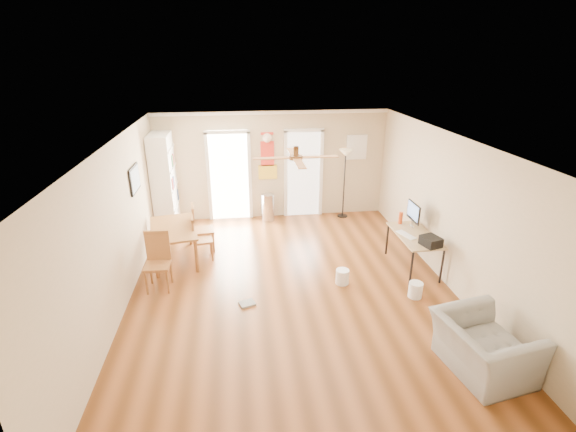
{
  "coord_description": "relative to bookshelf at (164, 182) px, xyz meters",
  "views": [
    {
      "loc": [
        -0.86,
        -6.07,
        3.87
      ],
      "look_at": [
        0.0,
        0.6,
        1.15
      ],
      "focal_mm": 25.52,
      "sensor_mm": 36.0,
      "label": 1
    }
  ],
  "objects": [
    {
      "name": "floor",
      "position": [
        2.51,
        -3.09,
        -1.11
      ],
      "size": [
        7.0,
        7.0,
        0.0
      ],
      "primitive_type": "plane",
      "color": "brown",
      "rests_on": "ground"
    },
    {
      "name": "ceiling",
      "position": [
        2.51,
        -3.09,
        1.49
      ],
      "size": [
        5.5,
        7.0,
        0.0
      ],
      "primitive_type": null,
      "color": "silver",
      "rests_on": "floor"
    },
    {
      "name": "wall_back",
      "position": [
        2.51,
        0.41,
        0.19
      ],
      "size": [
        5.5,
        0.04,
        2.6
      ],
      "primitive_type": null,
      "color": "beige",
      "rests_on": "floor"
    },
    {
      "name": "wall_front",
      "position": [
        2.51,
        -6.59,
        0.19
      ],
      "size": [
        5.5,
        0.04,
        2.6
      ],
      "primitive_type": null,
      "color": "beige",
      "rests_on": "floor"
    },
    {
      "name": "wall_left",
      "position": [
        -0.24,
        -3.09,
        0.19
      ],
      "size": [
        0.04,
        7.0,
        2.6
      ],
      "primitive_type": null,
      "color": "beige",
      "rests_on": "floor"
    },
    {
      "name": "wall_right",
      "position": [
        5.26,
        -3.09,
        0.19
      ],
      "size": [
        0.04,
        7.0,
        2.6
      ],
      "primitive_type": null,
      "color": "beige",
      "rests_on": "floor"
    },
    {
      "name": "crown_molding",
      "position": [
        2.51,
        -3.09,
        1.45
      ],
      "size": [
        5.5,
        7.0,
        0.08
      ],
      "primitive_type": null,
      "color": "white",
      "rests_on": "wall_back"
    },
    {
      "name": "kitchen_doorway",
      "position": [
        1.46,
        0.39,
        -0.06
      ],
      "size": [
        0.9,
        0.1,
        2.1
      ],
      "primitive_type": null,
      "color": "white",
      "rests_on": "wall_back"
    },
    {
      "name": "bathroom_doorway",
      "position": [
        3.26,
        0.39,
        -0.06
      ],
      "size": [
        0.8,
        0.1,
        2.1
      ],
      "primitive_type": null,
      "color": "white",
      "rests_on": "wall_back"
    },
    {
      "name": "wall_decal",
      "position": [
        2.38,
        0.39,
        0.44
      ],
      "size": [
        0.46,
        0.03,
        1.1
      ],
      "primitive_type": "cube",
      "color": "red",
      "rests_on": "wall_back"
    },
    {
      "name": "ac_grille",
      "position": [
        4.56,
        0.38,
        0.59
      ],
      "size": [
        0.5,
        0.04,
        0.6
      ],
      "primitive_type": "cube",
      "color": "white",
      "rests_on": "wall_back"
    },
    {
      "name": "framed_poster",
      "position": [
        -0.22,
        -1.69,
        0.59
      ],
      "size": [
        0.04,
        0.66,
        0.48
      ],
      "primitive_type": "cube",
      "color": "black",
      "rests_on": "wall_left"
    },
    {
      "name": "ceiling_fan",
      "position": [
        2.51,
        -3.39,
        1.32
      ],
      "size": [
        1.24,
        1.24,
        0.2
      ],
      "primitive_type": null,
      "color": "#593819",
      "rests_on": "ceiling"
    },
    {
      "name": "bookshelf",
      "position": [
        0.0,
        0.0,
        0.0
      ],
      "size": [
        0.65,
        1.07,
        2.21
      ],
      "primitive_type": null,
      "rotation": [
        0.0,
        0.0,
        0.22
      ],
      "color": "white",
      "rests_on": "floor"
    },
    {
      "name": "dining_table",
      "position": [
        0.36,
        -1.68,
        -0.76
      ],
      "size": [
        1.07,
        1.52,
        0.7
      ],
      "primitive_type": null,
      "rotation": [
        0.0,
        0.0,
        0.18
      ],
      "color": "olive",
      "rests_on": "floor"
    },
    {
      "name": "dining_chair_right_a",
      "position": [
        0.91,
        -1.31,
        -0.61
      ],
      "size": [
        0.45,
        0.45,
        0.99
      ],
      "primitive_type": null,
      "rotation": [
        0.0,
        0.0,
        1.68
      ],
      "color": "#A57235",
      "rests_on": "floor"
    },
    {
      "name": "dining_chair_right_b",
      "position": [
        0.91,
        -1.7,
        -0.65
      ],
      "size": [
        0.43,
        0.43,
        0.91
      ],
      "primitive_type": null,
      "rotation": [
        0.0,
        0.0,
        1.72
      ],
      "color": "olive",
      "rests_on": "floor"
    },
    {
      "name": "dining_chair_near",
      "position": [
        0.22,
        -2.74,
        -0.6
      ],
      "size": [
        0.43,
        0.43,
        1.01
      ],
      "primitive_type": null,
      "rotation": [
        0.0,
        0.0,
        -0.03
      ],
      "color": "#AA7036",
      "rests_on": "floor"
    },
    {
      "name": "trash_can",
      "position": [
        2.35,
        0.12,
        -0.77
      ],
      "size": [
        0.37,
        0.37,
        0.67
      ],
      "primitive_type": "cylinder",
      "rotation": [
        0.0,
        0.0,
        0.23
      ],
      "color": "#A9A9AB",
      "rests_on": "floor"
    },
    {
      "name": "torchiere_lamp",
      "position": [
        4.23,
        0.14,
        -0.25
      ],
      "size": [
        0.33,
        0.33,
        1.71
      ],
      "primitive_type": null,
      "rotation": [
        0.0,
        0.0,
        0.02
      ],
      "color": "black",
      "rests_on": "floor"
    },
    {
      "name": "computer_desk",
      "position": [
        4.89,
        -2.58,
        -0.76
      ],
      "size": [
        0.65,
        1.29,
        0.69
      ],
      "primitive_type": null,
      "color": "tan",
      "rests_on": "floor"
    },
    {
      "name": "imac",
      "position": [
        4.98,
        -2.22,
        -0.17
      ],
      "size": [
        0.08,
        0.53,
        0.49
      ],
      "primitive_type": null,
      "rotation": [
        0.0,
        0.0,
        -0.01
      ],
      "color": "black",
      "rests_on": "computer_desk"
    },
    {
      "name": "keyboard",
      "position": [
        4.71,
        -2.6,
        -0.41
      ],
      "size": [
        0.27,
        0.46,
        0.02
      ],
      "primitive_type": "cube",
      "rotation": [
        0.0,
        0.0,
        0.31
      ],
      "color": "white",
      "rests_on": "computer_desk"
    },
    {
      "name": "printer",
      "position": [
        4.96,
        -3.07,
        -0.33
      ],
      "size": [
        0.36,
        0.39,
        0.17
      ],
      "primitive_type": "cube",
      "rotation": [
        0.0,
        0.0,
        0.28
      ],
      "color": "black",
      "rests_on": "computer_desk"
    },
    {
      "name": "orange_bottle",
      "position": [
        4.81,
        -2.05,
        -0.3
      ],
      "size": [
        0.08,
        0.08,
        0.24
      ],
      "primitive_type": "cylinder",
      "rotation": [
        0.0,
        0.0,
        0.01
      ],
      "color": "#CB4012",
      "rests_on": "computer_desk"
    },
    {
      "name": "wastebasket_a",
      "position": [
        3.42,
        -2.99,
        -0.97
      ],
      "size": [
        0.24,
        0.24,
        0.27
      ],
      "primitive_type": "cylinder",
      "rotation": [
        0.0,
        0.0,
        -0.03
      ],
      "color": "white",
      "rests_on": "floor"
    },
    {
      "name": "wastebasket_b",
      "position": [
        4.54,
        -3.57,
        -0.97
      ],
      "size": [
        0.27,
        0.27,
        0.27
      ],
      "primitive_type": "cylinder",
      "rotation": [
        0.0,
        0.0,
        -0.18
      ],
      "color": "white",
      "rests_on": "floor"
    },
    {
      "name": "floor_cloth",
      "position": [
        1.71,
        -3.44,
        -1.09
      ],
      "size": [
        0.3,
        0.26,
        0.04
      ],
      "primitive_type": "cube",
      "rotation": [
        0.0,
        0.0,
        0.32
      ],
      "color": "gray",
      "rests_on": "floor"
    },
    {
      "name": "armchair",
      "position": [
        4.66,
        -5.31,
        -0.74
      ],
      "size": [
        1.15,
        1.26,
        0.73
      ],
      "primitive_type": "imported",
      "rotation": [
        0.0,
        0.0,
        1.74
      ],
      "color": "gray",
      "rests_on": "floor"
    }
  ]
}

